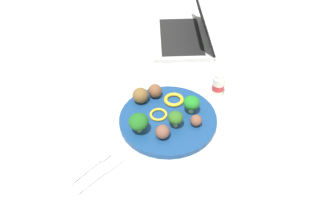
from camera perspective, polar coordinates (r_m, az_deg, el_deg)
ground_plane at (r=0.89m, az=0.00°, el=-1.68°), size 4.00×4.00×0.00m
plate at (r=0.88m, az=0.00°, el=-1.31°), size 0.28×0.28×0.02m
broccoli_floret_back_left at (r=0.87m, az=4.39°, el=1.68°), size 0.05×0.05×0.05m
broccoli_floret_front_right at (r=0.83m, az=1.40°, el=-1.11°), size 0.04×0.04×0.05m
broccoli_floret_center at (r=0.82m, az=-5.48°, el=-1.82°), size 0.05×0.05×0.06m
meatball_center at (r=0.81m, az=-1.03°, el=-3.69°), size 0.04×0.04×0.04m
meatball_mid_left at (r=0.93m, az=-2.44°, el=3.94°), size 0.04×0.04×0.04m
meatball_front_right at (r=0.85m, az=5.25°, el=-1.58°), size 0.03×0.03×0.03m
meatball_near_rim at (r=0.91m, az=-5.14°, el=3.08°), size 0.05×0.05×0.05m
pepper_ring_mid_left at (r=0.88m, az=-1.78°, el=-0.47°), size 0.07×0.07×0.01m
pepper_ring_far_rim at (r=0.92m, az=1.10°, el=2.30°), size 0.07×0.07×0.01m
napkin at (r=0.79m, az=-13.36°, el=-10.83°), size 0.18×0.13×0.01m
fork at (r=0.80m, az=-13.82°, el=-9.58°), size 0.12×0.02×0.01m
knife at (r=0.78m, az=-12.14°, el=-11.06°), size 0.15×0.02×0.01m
yogurt_bottle at (r=0.97m, az=9.32°, el=4.91°), size 0.04×0.04×0.07m
laptop at (r=1.23m, az=3.46°, el=14.83°), size 0.38×0.38×0.20m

